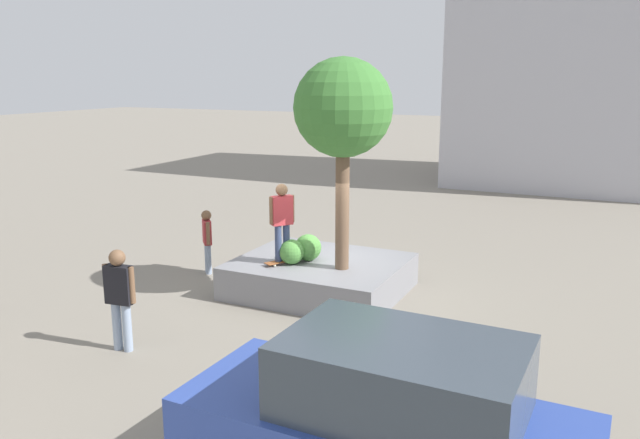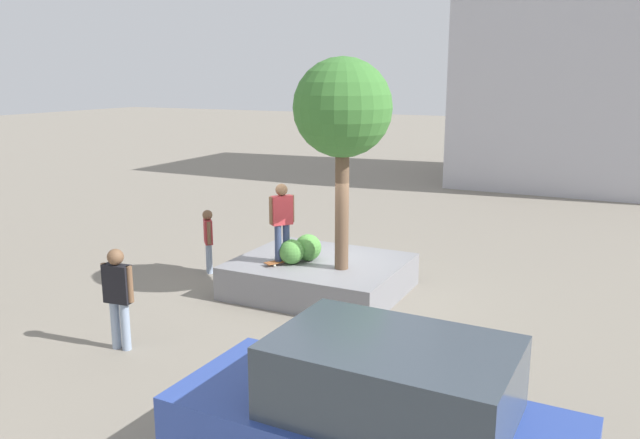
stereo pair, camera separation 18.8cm
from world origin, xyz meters
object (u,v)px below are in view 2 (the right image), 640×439
bystander_watching (208,237)px  passerby_with_bag (118,292)px  skateboard (282,261)px  plaza_tree (343,110)px  skateboarder (282,217)px  sedan_parked (377,427)px  planter_ledge (320,276)px

bystander_watching → passerby_with_bag: 4.41m
skateboard → bystander_watching: 2.46m
skateboard → plaza_tree: bearing=-168.9°
skateboard → skateboarder: (0.00, 0.00, 0.96)m
plaza_tree → sedan_parked: size_ratio=0.98×
planter_ledge → skateboard: (0.60, 0.57, 0.41)m
sedan_parked → passerby_with_bag: size_ratio=2.45×
plaza_tree → planter_ledge: bearing=-26.5°
skateboard → sedan_parked: size_ratio=0.19×
bystander_watching → plaza_tree: bearing=173.8°
plaza_tree → skateboard: 3.41m
planter_ledge → plaza_tree: (-0.65, 0.33, 3.57)m
planter_ledge → passerby_with_bag: (1.74, 4.16, 0.67)m
sedan_parked → skateboard: bearing=-52.3°
skateboarder → plaza_tree: bearing=-168.9°
planter_ledge → skateboarder: bearing=43.5°
plaza_tree → skateboard: (1.26, 0.25, -3.16)m
sedan_parked → passerby_with_bag: sedan_parked is taller
planter_ledge → skateboarder: skateboarder is taller
planter_ledge → sedan_parked: sedan_parked is taller
plaza_tree → skateboarder: size_ratio=2.59×
plaza_tree → bystander_watching: plaza_tree is taller
plaza_tree → skateboarder: bearing=11.1°
skateboarder → sedan_parked: bearing=127.7°
passerby_with_bag → sedan_parked: bearing=160.0°
sedan_parked → bystander_watching: bearing=-42.9°
passerby_with_bag → planter_ledge: bearing=-112.7°
skateboard → sedan_parked: 7.06m
bystander_watching → planter_ledge: bearing=178.7°
plaza_tree → sedan_parked: bearing=117.7°
skateboarder → bystander_watching: 2.60m
planter_ledge → skateboard: 0.92m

